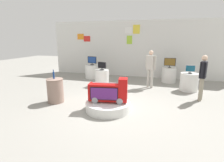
% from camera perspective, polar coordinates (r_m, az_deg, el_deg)
% --- Properties ---
extents(ground_plane, '(30.00, 30.00, 0.00)m').
position_cam_1_polar(ground_plane, '(6.08, 0.42, -8.06)').
color(ground_plane, gray).
extents(back_wall_display, '(10.79, 0.13, 3.25)m').
position_cam_1_polar(back_wall_display, '(10.70, 8.27, 10.05)').
color(back_wall_display, silver).
rests_on(back_wall_display, ground).
extents(main_display_pedestal, '(1.42, 1.42, 0.28)m').
position_cam_1_polar(main_display_pedestal, '(5.73, -1.26, -7.98)').
color(main_display_pedestal, silver).
rests_on(main_display_pedestal, ground).
extents(novelty_firetruck_tv, '(1.24, 0.56, 0.77)m').
position_cam_1_polar(novelty_firetruck_tv, '(5.56, -1.04, -3.60)').
color(novelty_firetruck_tv, gray).
rests_on(novelty_firetruck_tv, main_display_pedestal).
extents(display_pedestal_left_rear, '(0.81, 0.81, 0.77)m').
position_cam_1_polar(display_pedestal_left_rear, '(10.33, -6.30, 3.05)').
color(display_pedestal_left_rear, silver).
rests_on(display_pedestal_left_rear, ground).
extents(tv_on_left_rear, '(0.57, 0.22, 0.47)m').
position_cam_1_polar(tv_on_left_rear, '(10.24, -6.39, 6.58)').
color(tv_on_left_rear, black).
rests_on(tv_on_left_rear, display_pedestal_left_rear).
extents(display_pedestal_center_rear, '(0.71, 0.71, 0.77)m').
position_cam_1_polar(display_pedestal_center_rear, '(9.74, 17.69, 1.85)').
color(display_pedestal_center_rear, silver).
rests_on(display_pedestal_center_rear, ground).
extents(tv_on_center_rear, '(0.57, 0.16, 0.49)m').
position_cam_1_polar(tv_on_center_rear, '(9.63, 17.97, 5.73)').
color(tv_on_center_rear, black).
rests_on(tv_on_center_rear, display_pedestal_center_rear).
extents(display_pedestal_right_rear, '(0.66, 0.66, 0.77)m').
position_cam_1_polar(display_pedestal_right_rear, '(8.61, -3.20, 1.03)').
color(display_pedestal_right_rear, silver).
rests_on(display_pedestal_right_rear, ground).
extents(tv_on_right_rear, '(0.44, 0.23, 0.38)m').
position_cam_1_polar(tv_on_right_rear, '(8.50, -3.25, 4.85)').
color(tv_on_right_rear, black).
rests_on(tv_on_right_rear, display_pedestal_right_rear).
extents(display_pedestal_far_right, '(0.75, 0.75, 0.77)m').
position_cam_1_polar(display_pedestal_far_right, '(8.45, 23.36, -0.30)').
color(display_pedestal_far_right, silver).
rests_on(display_pedestal_far_right, ground).
extents(tv_on_far_right, '(0.40, 0.17, 0.35)m').
position_cam_1_polar(tv_on_far_right, '(8.34, 23.72, 3.54)').
color(tv_on_far_right, black).
rests_on(tv_on_far_right, display_pedestal_far_right).
extents(side_table_round, '(0.59, 0.59, 0.85)m').
position_cam_1_polar(side_table_round, '(6.66, -17.62, -2.87)').
color(side_table_round, gray).
rests_on(side_table_round, ground).
extents(bottle_on_side_table, '(0.06, 0.06, 0.32)m').
position_cam_1_polar(bottle_on_side_table, '(6.58, -18.13, 1.81)').
color(bottle_on_side_table, navy).
rests_on(bottle_on_side_table, side_table_round).
extents(shopper_browsing_near_truck, '(0.49, 0.37, 1.71)m').
position_cam_1_polar(shopper_browsing_near_truck, '(8.34, 12.20, 4.65)').
color(shopper_browsing_near_truck, '#B2ADA3').
rests_on(shopper_browsing_near_truck, ground).
extents(shopper_browsing_rear, '(0.31, 0.54, 1.66)m').
position_cam_1_polar(shopper_browsing_rear, '(7.19, 26.98, 1.88)').
color(shopper_browsing_rear, gray).
rests_on(shopper_browsing_rear, ground).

